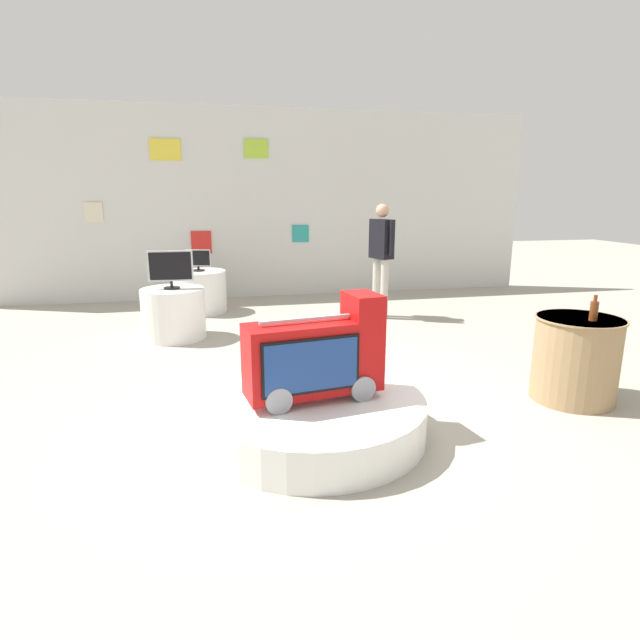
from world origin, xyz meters
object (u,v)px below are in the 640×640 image
Objects in this scene: tv_on_left_rear at (198,260)px; shopper_browsing_near_truck at (381,252)px; side_table_round at (576,358)px; main_display_pedestal at (314,417)px; novelty_firetruck_tv at (316,358)px; tv_on_center_rear at (170,268)px; bottle_on_side_table at (594,310)px; display_pedestal_left_rear at (200,291)px; display_pedestal_center_rear at (174,313)px.

shopper_browsing_near_truck reaches higher than tv_on_left_rear.
shopper_browsing_near_truck reaches higher than side_table_round.
main_display_pedestal is 4.45× the size of tv_on_left_rear.
tv_on_center_rear is (-1.28, 3.21, 0.30)m from novelty_firetruck_tv.
novelty_firetruck_tv reaches higher than side_table_round.
tv_on_center_rear is at bearing 141.66° from side_table_round.
display_pedestal_left_rear is at bearing 126.73° from bottle_on_side_table.
novelty_firetruck_tv is 3.47m from tv_on_center_rear.
main_display_pedestal is 2.25× the size of side_table_round.
tv_on_left_rear is at bearing 127.20° from side_table_round.
side_table_round is 3.70m from shopper_browsing_near_truck.
side_table_round is at bearing 5.02° from novelty_firetruck_tv.
bottle_on_side_table is at bearing -53.27° from display_pedestal_left_rear.
main_display_pedestal is at bearing -68.54° from tv_on_center_rear.
shopper_browsing_near_truck reaches higher than main_display_pedestal.
display_pedestal_center_rear is at bearing 140.78° from bottle_on_side_table.
novelty_firetruck_tv is 1.92× the size of tv_on_center_rear.
novelty_firetruck_tv is 4.89m from display_pedestal_left_rear.
tv_on_center_rear is (-0.32, -1.57, 0.61)m from display_pedestal_left_rear.
novelty_firetruck_tv is 1.40× the size of side_table_round.
novelty_firetruck_tv is at bearing -177.67° from bottle_on_side_table.
display_pedestal_left_rear is 5.87m from bottle_on_side_table.
display_pedestal_left_rear is 3.01m from shopper_browsing_near_truck.
side_table_round is at bearing -38.34° from tv_on_center_rear.
bottle_on_side_table is at bearing -39.22° from display_pedestal_center_rear.
shopper_browsing_near_truck reaches higher than display_pedestal_left_rear.
display_pedestal_left_rear reaches higher than main_display_pedestal.
display_pedestal_center_rear is (-0.32, -1.57, 0.00)m from display_pedestal_left_rear.
side_table_round is (3.46, -4.56, -0.45)m from tv_on_left_rear.
shopper_browsing_near_truck is at bearing 10.76° from display_pedestal_center_rear.
shopper_browsing_near_truck is (2.76, -0.98, 0.17)m from tv_on_left_rear.
main_display_pedestal is 4.30m from shopper_browsing_near_truck.
tv_on_left_rear is 0.50× the size of side_table_round.
bottle_on_side_table reaches higher than side_table_round.
novelty_firetruck_tv reaches higher than display_pedestal_center_rear.
novelty_firetruck_tv is 0.64× the size of shopper_browsing_near_truck.
side_table_round is (3.46, -4.57, 0.07)m from display_pedestal_left_rear.
tv_on_center_rear is 2.50× the size of bottle_on_side_table.
tv_on_center_rear is at bearing 111.46° from main_display_pedestal.
side_table_round is (2.52, 0.22, 0.25)m from main_display_pedestal.
display_pedestal_left_rear is 1.72m from tv_on_center_rear.
display_pedestal_left_rear is 2.15× the size of tv_on_left_rear.
tv_on_left_rear is at bearing 101.13° from main_display_pedestal.
tv_on_center_rear reaches higher than display_pedestal_left_rear.
tv_on_center_rear is at bearing -101.53° from tv_on_left_rear.
bottle_on_side_table is 3.77m from shopper_browsing_near_truck.
side_table_round reaches higher than display_pedestal_left_rear.
bottle_on_side_table is at bearing -39.18° from tv_on_center_rear.
shopper_browsing_near_truck is at bearing 64.70° from novelty_firetruck_tv.
display_pedestal_center_rear is 4.95m from bottle_on_side_table.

